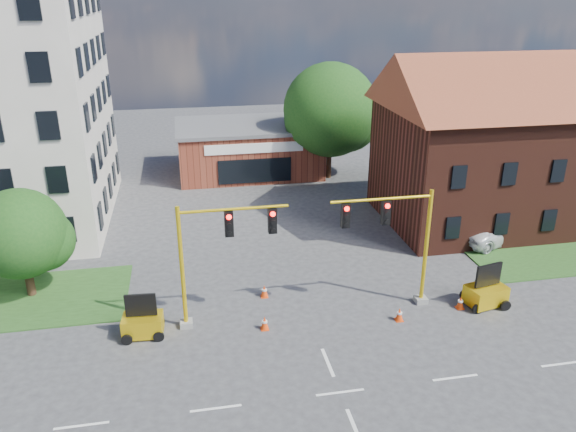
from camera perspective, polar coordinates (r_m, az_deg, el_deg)
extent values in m
plane|color=#3B3B3D|center=(23.84, 5.32, -17.41)|extent=(120.00, 120.00, 0.00)
cube|color=maroon|center=(49.66, -4.02, 6.75)|extent=(12.00, 8.00, 4.00)
cube|color=#5D5C5F|center=(49.14, -4.09, 9.17)|extent=(12.40, 8.40, 0.30)
cube|color=white|center=(45.47, -3.44, 6.88)|extent=(8.00, 0.10, 0.80)
cube|color=black|center=(46.00, -3.39, 4.60)|extent=(6.00, 0.10, 2.00)
cube|color=#492016|center=(42.45, 23.45, 5.08)|extent=(20.00, 10.00, 8.00)
cylinder|color=#3D2216|center=(47.97, 4.19, 6.28)|extent=(0.44, 0.44, 4.14)
sphere|color=#194916|center=(47.09, 4.32, 10.69)|extent=(7.76, 7.76, 7.76)
sphere|color=#194916|center=(47.98, 6.01, 9.70)|extent=(5.43, 5.43, 5.43)
cylinder|color=#3D2216|center=(32.46, -24.88, -5.38)|extent=(0.44, 0.44, 2.55)
sphere|color=#194916|center=(31.54, -25.55, -1.63)|extent=(4.66, 4.66, 4.66)
sphere|color=#194916|center=(31.79, -23.64, -2.27)|extent=(3.26, 3.26, 3.26)
cube|color=gray|center=(27.95, -10.28, -10.70)|extent=(0.60, 0.60, 0.30)
cylinder|color=yellow|center=(26.48, -10.71, -5.33)|extent=(0.20, 0.20, 6.20)
cylinder|color=yellow|center=(25.40, -5.52, 0.70)|extent=(5.00, 0.14, 0.14)
cube|color=black|center=(25.65, -6.02, -0.80)|extent=(0.40, 0.32, 1.20)
cube|color=black|center=(25.86, -1.61, -0.48)|extent=(0.40, 0.32, 1.20)
sphere|color=#FF0C07|center=(25.33, -6.02, -0.12)|extent=(0.24, 0.24, 0.24)
cube|color=gray|center=(30.20, 13.33, -8.28)|extent=(0.60, 0.60, 0.30)
cylinder|color=yellow|center=(28.85, 13.84, -3.22)|extent=(0.20, 0.20, 6.20)
cylinder|color=yellow|center=(26.87, 9.50, 1.71)|extent=(5.00, 0.14, 0.14)
cube|color=black|center=(27.20, 9.91, 0.36)|extent=(0.40, 0.32, 1.20)
cube|color=black|center=(26.59, 5.86, 0.06)|extent=(0.40, 0.32, 1.20)
sphere|color=#FF0C07|center=(26.90, 10.09, 1.01)|extent=(0.24, 0.24, 0.24)
cube|color=yellow|center=(27.53, -14.53, -10.65)|extent=(1.91, 1.34, 0.92)
cube|color=black|center=(26.98, -14.74, -8.74)|extent=(1.43, 0.22, 1.12)
cube|color=yellow|center=(30.69, 19.43, -7.54)|extent=(2.19, 1.69, 0.98)
cube|color=black|center=(30.17, 19.70, -5.66)|extent=(1.51, 0.45, 1.19)
cube|color=#F8430D|center=(27.41, -2.38, -11.37)|extent=(0.38, 0.38, 0.04)
cone|color=#F8430D|center=(27.23, -2.39, -10.79)|extent=(0.40, 0.40, 0.70)
cylinder|color=white|center=(27.19, -2.39, -10.67)|extent=(0.27, 0.27, 0.09)
cube|color=#F8430D|center=(29.98, -2.42, -8.17)|extent=(0.38, 0.38, 0.04)
cone|color=#F8430D|center=(29.82, -2.43, -7.62)|extent=(0.40, 0.40, 0.70)
cylinder|color=white|center=(29.79, -2.43, -7.50)|extent=(0.27, 0.27, 0.09)
cube|color=#F8430D|center=(28.55, 11.20, -10.32)|extent=(0.38, 0.38, 0.04)
cone|color=#F8430D|center=(28.38, 11.25, -9.76)|extent=(0.40, 0.40, 0.70)
cylinder|color=white|center=(28.34, 11.26, -9.64)|extent=(0.27, 0.27, 0.09)
cube|color=#F8430D|center=(30.26, 17.04, -8.92)|extent=(0.38, 0.38, 0.04)
cone|color=#F8430D|center=(30.10, 17.11, -8.38)|extent=(0.40, 0.40, 0.70)
cylinder|color=white|center=(30.07, 17.12, -8.27)|extent=(0.27, 0.27, 0.09)
imported|color=white|center=(38.34, 20.30, -1.29)|extent=(6.23, 4.29, 1.58)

